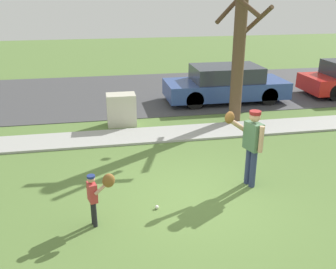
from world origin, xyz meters
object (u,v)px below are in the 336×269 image
utility_cabinet (121,110)px  parked_wagon_blue (226,84)px  street_tree_near (240,42)px  baseball (157,207)px  person_child (97,192)px  person_adult (251,140)px

utility_cabinet → parked_wagon_blue: bearing=26.0°
parked_wagon_blue → street_tree_near: bearing=-101.2°
baseball → person_child: bearing=-163.1°
parked_wagon_blue → baseball: bearing=-118.2°
person_child → street_tree_near: street_tree_near is taller
person_adult → parked_wagon_blue: 6.58m
person_adult → baseball: person_adult is taller
utility_cabinet → parked_wagon_blue: size_ratio=0.22×
baseball → utility_cabinet: size_ratio=0.07×
person_adult → parked_wagon_blue: person_adult is taller
person_child → street_tree_near: 6.89m
utility_cabinet → baseball: bearing=-86.4°
person_adult → person_child: (-3.17, -0.92, -0.37)m
utility_cabinet → street_tree_near: (3.58, -0.31, 2.02)m
parked_wagon_blue → person_child: bearing=-123.5°
person_adult → utility_cabinet: (-2.39, 4.39, -0.55)m
baseball → street_tree_near: size_ratio=0.02×
parked_wagon_blue → utility_cabinet: bearing=-154.0°
person_child → utility_cabinet: bearing=66.4°
baseball → utility_cabinet: 5.01m
person_adult → utility_cabinet: bearing=-76.7°
baseball → parked_wagon_blue: 7.90m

